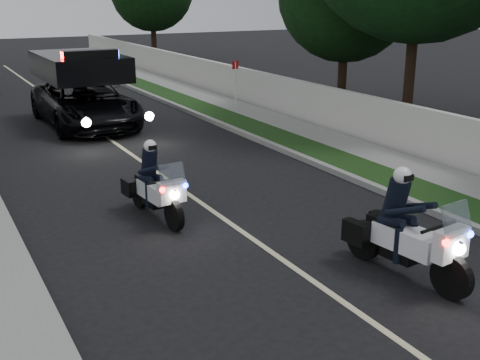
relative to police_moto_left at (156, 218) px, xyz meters
name	(u,v)px	position (x,y,z in m)	size (l,w,h in m)	color
ground	(308,278)	(1.24, -3.88, 0.00)	(120.00, 120.00, 0.00)	black
curb_right	(240,132)	(5.34, 6.12, 0.07)	(0.20, 60.00, 0.15)	gray
grass_verge	(258,130)	(6.04, 6.12, 0.08)	(1.20, 60.00, 0.16)	#193814
sidewalk_right	(290,126)	(7.34, 6.12, 0.08)	(1.40, 60.00, 0.16)	gray
property_wall	(314,105)	(8.34, 6.12, 0.75)	(0.22, 60.00, 1.50)	beige
lane_marking	(123,148)	(1.24, 6.12, 0.00)	(0.12, 50.00, 0.01)	#BFB78C
police_moto_left	(156,218)	(0.00, 0.00, 0.00)	(0.69, 1.98, 1.68)	silver
police_moto_right	(402,276)	(2.67, -4.58, 0.00)	(0.78, 2.23, 1.90)	white
police_suv	(87,126)	(1.12, 9.93, 0.00)	(2.82, 6.08, 2.96)	black
sign_post	(235,110)	(7.24, 10.04, 0.00)	(0.32, 0.32, 2.04)	red
tree_right_b	(405,127)	(11.04, 4.31, 0.00)	(8.03, 8.03, 13.38)	#133B14
tree_right_c	(340,110)	(11.07, 8.11, 0.00)	(5.33, 5.33, 8.88)	black
tree_right_e	(155,61)	(10.80, 28.73, 0.00)	(5.57, 5.57, 9.28)	black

